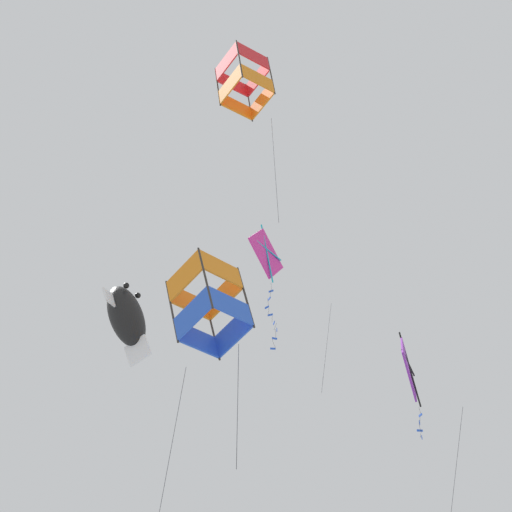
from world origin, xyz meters
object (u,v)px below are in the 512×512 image
(kite_box_mid_left, at_px, (244,81))
(kite_diamond_upper_right, at_px, (266,255))
(kite_box_near_left, at_px, (209,304))
(kite_fish_low_drifter, at_px, (126,317))
(kite_diamond_highest, at_px, (409,370))

(kite_box_mid_left, distance_m, kite_diamond_upper_right, 5.82)
(kite_box_mid_left, bearing_deg, kite_box_near_left, 44.77)
(kite_fish_low_drifter, bearing_deg, kite_box_mid_left, 143.17)
(kite_diamond_highest, relative_size, kite_fish_low_drifter, 0.80)
(kite_diamond_highest, height_order, kite_diamond_upper_right, kite_diamond_upper_right)
(kite_diamond_upper_right, relative_size, kite_fish_low_drifter, 0.84)
(kite_diamond_upper_right, bearing_deg, kite_diamond_highest, 99.19)
(kite_fish_low_drifter, bearing_deg, kite_diamond_highest, 141.46)
(kite_diamond_highest, height_order, kite_box_mid_left, kite_box_mid_left)
(kite_diamond_upper_right, bearing_deg, kite_box_mid_left, 14.29)
(kite_box_mid_left, xyz_separation_m, kite_diamond_upper_right, (0.85, -3.38, -4.67))
(kite_box_mid_left, height_order, kite_box_near_left, kite_box_mid_left)
(kite_box_mid_left, distance_m, kite_fish_low_drifter, 10.43)
(kite_diamond_upper_right, distance_m, kite_box_near_left, 9.86)
(kite_fish_low_drifter, distance_m, kite_box_near_left, 3.58)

